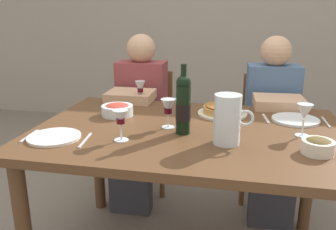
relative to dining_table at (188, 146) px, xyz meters
The scene contains 21 objects.
back_wall 2.63m from the dining_table, 90.00° to the left, with size 8.00×0.10×2.80m, color #A3998E.
dining_table is the anchor object (origin of this frame).
wine_bottle 0.24m from the dining_table, 104.95° to the right, with size 0.07×0.07×0.33m.
water_pitcher 0.31m from the dining_table, 39.58° to the right, with size 0.17×0.12×0.22m.
baked_tart 0.34m from the dining_table, 62.67° to the left, with size 0.27×0.27×0.06m.
salad_bowl 0.46m from the dining_table, 160.73° to the left, with size 0.17×0.17×0.07m.
olive_bowl 0.60m from the dining_table, 19.43° to the right, with size 0.13×0.13×0.07m.
wine_glass_left_diner 0.40m from the dining_table, 141.17° to the right, with size 0.07×0.07×0.14m.
wine_glass_right_diner 0.59m from the dining_table, 130.92° to the left, with size 0.06×0.06×0.14m.
wine_glass_centre 0.56m from the dining_table, ahead, with size 0.07×0.07×0.15m.
wine_glass_spare 0.22m from the dining_table, behind, with size 0.07×0.07×0.14m.
dinner_plate_left_setting 0.59m from the dining_table, 24.73° to the left, with size 0.24×0.24×0.01m, color silver.
dinner_plate_right_setting 0.64m from the dining_table, 156.35° to the right, with size 0.24×0.24×0.01m, color white.
fork_left_setting 0.46m from the dining_table, 32.75° to the left, with size 0.16×0.01×0.01m, color silver.
knife_left_setting 0.73m from the dining_table, 19.73° to the left, with size 0.18×0.01×0.01m, color silver.
knife_right_setting 0.50m from the dining_table, 149.38° to the right, with size 0.18×0.01×0.01m, color silver.
spoon_right_setting 0.75m from the dining_table, 160.18° to the right, with size 0.16×0.01×0.01m, color silver.
chair_left 1.00m from the dining_table, 117.26° to the left, with size 0.41×0.41×0.87m.
diner_left 0.78m from the dining_table, 124.99° to the left, with size 0.34×0.51×1.16m.
chair_right 1.02m from the dining_table, 63.61° to the left, with size 0.42×0.42×0.87m.
diner_right 0.81m from the dining_table, 55.44° to the left, with size 0.35×0.52×1.16m.
Camera 1 is at (0.23, -1.60, 1.32)m, focal length 37.41 mm.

